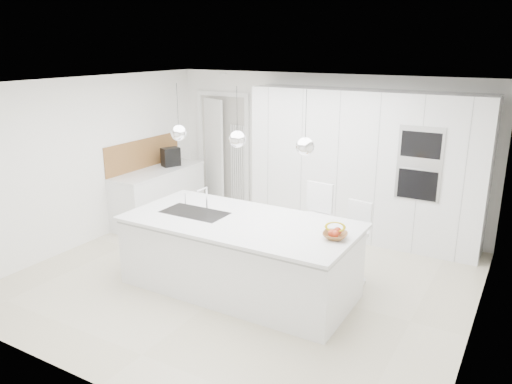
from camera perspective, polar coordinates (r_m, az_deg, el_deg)
The scene contains 28 objects.
floor at distance 6.64m, azimuth -1.31°, elevation -9.78°, with size 5.50×5.50×0.00m, color beige.
wall_back at distance 8.36m, azimuth 7.59°, elevation 4.70°, with size 5.50×5.50×0.00m, color white.
wall_left at distance 7.93m, azimuth -18.63°, elevation 3.34°, with size 5.00×5.00×0.00m, color white.
ceiling at distance 5.97m, azimuth -1.48°, elevation 12.27°, with size 5.50×5.50×0.00m, color white.
tall_cabinets at distance 7.84m, azimuth 12.12°, elevation 2.94°, with size 3.60×0.60×2.30m, color white.
oven_stack at distance 7.28m, azimuth 18.17°, elevation 3.06°, with size 0.62×0.04×1.05m, color #A5A5A8, non-canonical shape.
doorway_frame at distance 9.29m, azimuth -3.73°, elevation 4.57°, with size 1.11×0.08×2.13m, color white, non-canonical shape.
hallway_door at distance 9.39m, azimuth -5.17°, elevation 4.55°, with size 0.82×0.04×2.00m, color white.
radiator at distance 9.15m, azimuth -2.07°, elevation 3.29°, with size 0.32×0.04×1.40m, color white, non-canonical shape.
left_base_cabinets at distance 8.75m, azimuth -11.00°, elevation -0.47°, with size 0.60×1.80×0.86m, color white.
left_worktop at distance 8.63m, azimuth -11.17°, elevation 2.39°, with size 0.62×1.82×0.04m, color white.
oak_backsplash at distance 8.76m, azimuth -12.69°, elevation 4.32°, with size 0.02×1.80×0.50m, color olive.
island_base at distance 6.18m, azimuth -2.00°, elevation -7.48°, with size 2.80×1.20×0.86m, color white.
island_worktop at distance 6.05m, azimuth -1.79°, elevation -3.42°, with size 2.84×1.40×0.04m, color white.
island_sink at distance 6.38m, azimuth -7.00°, elevation -3.04°, with size 0.84×0.44×0.18m, color #3F3F42, non-canonical shape.
island_tap at distance 6.43m, azimuth -5.65°, elevation -0.67°, with size 0.02×0.02×0.30m, color white.
pendant_left at distance 6.23m, azimuth -8.83°, elevation 6.69°, with size 0.20×0.20×0.20m, color white.
pendant_mid at distance 5.74m, azimuth -2.15°, elevation 6.05°, with size 0.20×0.20×0.20m, color white.
pendant_right at distance 5.34m, azimuth 5.63°, elevation 5.19°, with size 0.20×0.20×0.20m, color white.
fruit_bowl at distance 5.54m, azimuth 9.02°, elevation -4.95°, with size 0.27×0.27×0.07m, color olive.
espresso_machine at distance 8.83m, azimuth -9.73°, elevation 3.98°, with size 0.19×0.30×0.32m, color black.
bar_stool_left at distance 6.62m, azimuth 6.65°, elevation -4.34°, with size 0.40×0.55×1.20m, color white, non-canonical shape.
bar_stool_right at distance 6.46m, azimuth 11.20°, elevation -5.82°, with size 0.34×0.48×1.04m, color white, non-canonical shape.
apple_a at distance 5.56m, azimuth 9.31°, elevation -4.43°, with size 0.09×0.09×0.09m, color #B03319.
apple_b at distance 5.48m, azimuth 9.03°, elevation -4.77°, with size 0.08×0.08×0.08m, color #B03319.
apple_c at distance 5.53m, azimuth 8.71°, elevation -4.60°, with size 0.08×0.08×0.08m, color #B03319.
apple_extra_3 at distance 5.50m, azimuth 8.68°, elevation -4.67°, with size 0.09×0.09×0.09m, color #B03319.
banana_bunch at distance 5.53m, azimuth 9.03°, elevation -3.97°, with size 0.23×0.23×0.03m, color gold.
Camera 1 is at (3.11, -5.08, 2.94)m, focal length 35.00 mm.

